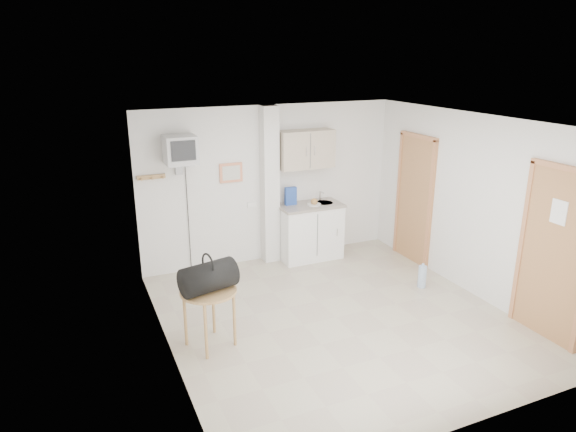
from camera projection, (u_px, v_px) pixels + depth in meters
name	position (u px, v px, depth m)	size (l,w,h in m)	color
ground	(336.00, 317.00, 6.60)	(4.50, 4.50, 0.00)	#B4AA91
room_envelope	(353.00, 199.00, 6.31)	(4.24, 4.54, 2.55)	white
kitchenette	(309.00, 211.00, 8.33)	(1.03, 0.58, 2.10)	white
crt_television	(180.00, 151.00, 7.22)	(0.44, 0.45, 2.15)	slate
round_table	(209.00, 297.00, 5.80)	(0.65, 0.65, 0.71)	#A16D40
duffel_bag	(208.00, 277.00, 5.69)	(0.67, 0.47, 0.45)	black
water_bottle	(422.00, 276.00, 7.42)	(0.12, 0.12, 0.36)	#A2BBDA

